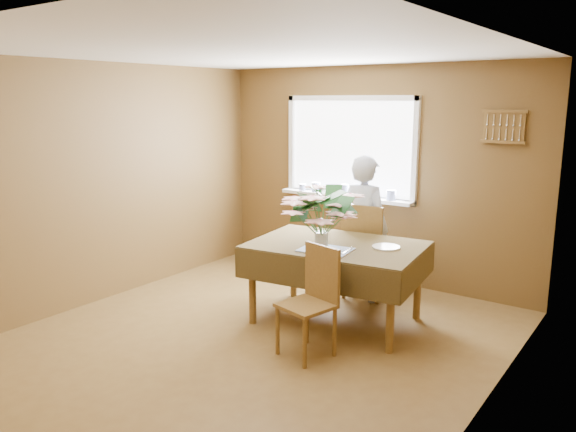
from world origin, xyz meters
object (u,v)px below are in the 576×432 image
Objects in this scene: flower_bouquet at (322,210)px; dining_table at (336,253)px; chair_far at (365,248)px; seated_woman at (364,228)px; chair_near at (313,296)px.

dining_table is at bearing 84.60° from flower_bouquet.
seated_woman reaches higher than chair_far.
chair_far reaches higher than dining_table.
chair_near is 0.81m from flower_bouquet.
flower_bouquet is at bearing 128.76° from chair_near.
chair_far is 1.47m from chair_near.
flower_bouquet is (-0.22, 0.47, 0.63)m from chair_near.
seated_woman is at bearing 94.32° from flower_bouquet.
flower_bouquet reaches higher than dining_table.
seated_woman is at bearing 3.20° from chair_far.
chair_far is (-0.08, 0.73, -0.12)m from dining_table.
dining_table is 1.87× the size of chair_near.
chair_near is 0.59× the size of seated_woman.
chair_near is 1.44× the size of flower_bouquet.
chair_near is at bearing -64.86° from flower_bouquet.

